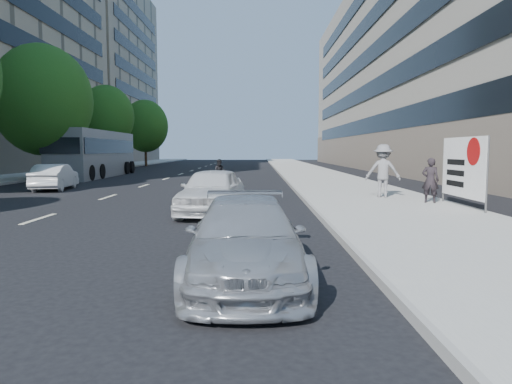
{
  "coord_description": "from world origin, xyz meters",
  "views": [
    {
      "loc": [
        -0.32,
        -10.74,
        1.95
      ],
      "look_at": [
        -0.36,
        1.59,
        0.81
      ],
      "focal_mm": 32.0,
      "sensor_mm": 36.0,
      "label": 1
    }
  ],
  "objects_px": {
    "jogger": "(383,171)",
    "bus": "(96,154)",
    "protest_banner": "(463,167)",
    "parked_sedan": "(245,239)",
    "white_sedan_near": "(212,191)",
    "white_sedan_mid": "(55,177)",
    "pedestrian_woman": "(430,180)",
    "motorcycle": "(220,173)"
  },
  "relations": [
    {
      "from": "motorcycle",
      "to": "bus",
      "type": "xyz_separation_m",
      "value": [
        -9.69,
        7.36,
        1.0
      ]
    },
    {
      "from": "pedestrian_woman",
      "to": "parked_sedan",
      "type": "height_order",
      "value": "pedestrian_woman"
    },
    {
      "from": "pedestrian_woman",
      "to": "white_sedan_mid",
      "type": "bearing_deg",
      "value": -0.57
    },
    {
      "from": "protest_banner",
      "to": "parked_sedan",
      "type": "bearing_deg",
      "value": -131.11
    },
    {
      "from": "jogger",
      "to": "white_sedan_near",
      "type": "relative_size",
      "value": 0.49
    },
    {
      "from": "parked_sedan",
      "to": "white_sedan_mid",
      "type": "relative_size",
      "value": 1.09
    },
    {
      "from": "jogger",
      "to": "parked_sedan",
      "type": "relative_size",
      "value": 0.48
    },
    {
      "from": "pedestrian_woman",
      "to": "bus",
      "type": "xyz_separation_m",
      "value": [
        -17.71,
        17.87,
        0.72
      ]
    },
    {
      "from": "parked_sedan",
      "to": "white_sedan_mid",
      "type": "bearing_deg",
      "value": 120.44
    },
    {
      "from": "motorcycle",
      "to": "bus",
      "type": "relative_size",
      "value": 0.17
    },
    {
      "from": "jogger",
      "to": "bus",
      "type": "distance_m",
      "value": 23.06
    },
    {
      "from": "white_sedan_mid",
      "to": "bus",
      "type": "relative_size",
      "value": 0.32
    },
    {
      "from": "pedestrian_woman",
      "to": "motorcycle",
      "type": "bearing_deg",
      "value": -30.27
    },
    {
      "from": "motorcycle",
      "to": "jogger",
      "type": "bearing_deg",
      "value": -45.21
    },
    {
      "from": "jogger",
      "to": "protest_banner",
      "type": "distance_m",
      "value": 3.42
    },
    {
      "from": "parked_sedan",
      "to": "white_sedan_near",
      "type": "distance_m",
      "value": 7.12
    },
    {
      "from": "parked_sedan",
      "to": "white_sedan_mid",
      "type": "distance_m",
      "value": 18.19
    },
    {
      "from": "pedestrian_woman",
      "to": "parked_sedan",
      "type": "distance_m",
      "value": 10.63
    },
    {
      "from": "protest_banner",
      "to": "jogger",
      "type": "bearing_deg",
      "value": 120.12
    },
    {
      "from": "jogger",
      "to": "motorcycle",
      "type": "bearing_deg",
      "value": -37.75
    },
    {
      "from": "white_sedan_mid",
      "to": "bus",
      "type": "height_order",
      "value": "bus"
    },
    {
      "from": "parked_sedan",
      "to": "white_sedan_near",
      "type": "relative_size",
      "value": 1.01
    },
    {
      "from": "white_sedan_near",
      "to": "jogger",
      "type": "bearing_deg",
      "value": 35.96
    },
    {
      "from": "parked_sedan",
      "to": "protest_banner",
      "type": "bearing_deg",
      "value": 47.09
    },
    {
      "from": "white_sedan_mid",
      "to": "motorcycle",
      "type": "bearing_deg",
      "value": -161.58
    },
    {
      "from": "protest_banner",
      "to": "white_sedan_near",
      "type": "xyz_separation_m",
      "value": [
        -7.88,
        -0.64,
        -0.7
      ]
    },
    {
      "from": "protest_banner",
      "to": "bus",
      "type": "bearing_deg",
      "value": 134.07
    },
    {
      "from": "protest_banner",
      "to": "motorcycle",
      "type": "relative_size",
      "value": 1.49
    },
    {
      "from": "pedestrian_woman",
      "to": "bus",
      "type": "distance_m",
      "value": 25.17
    },
    {
      "from": "jogger",
      "to": "pedestrian_woman",
      "type": "distance_m",
      "value": 2.2
    },
    {
      "from": "bus",
      "to": "white_sedan_near",
      "type": "bearing_deg",
      "value": -63.0
    },
    {
      "from": "jogger",
      "to": "bus",
      "type": "xyz_separation_m",
      "value": [
        -16.62,
        15.98,
        0.48
      ]
    },
    {
      "from": "white_sedan_mid",
      "to": "bus",
      "type": "distance_m",
      "value": 11.41
    },
    {
      "from": "jogger",
      "to": "parked_sedan",
      "type": "height_order",
      "value": "jogger"
    },
    {
      "from": "white_sedan_near",
      "to": "bus",
      "type": "height_order",
      "value": "bus"
    },
    {
      "from": "protest_banner",
      "to": "motorcycle",
      "type": "height_order",
      "value": "protest_banner"
    },
    {
      "from": "protest_banner",
      "to": "parked_sedan",
      "type": "relative_size",
      "value": 0.73
    },
    {
      "from": "jogger",
      "to": "white_sedan_mid",
      "type": "xyz_separation_m",
      "value": [
        -14.67,
        4.78,
        -0.52
      ]
    },
    {
      "from": "pedestrian_woman",
      "to": "white_sedan_mid",
      "type": "relative_size",
      "value": 0.4
    },
    {
      "from": "pedestrian_woman",
      "to": "bus",
      "type": "relative_size",
      "value": 0.13
    },
    {
      "from": "protest_banner",
      "to": "motorcycle",
      "type": "xyz_separation_m",
      "value": [
        -8.64,
        11.57,
        -0.76
      ]
    },
    {
      "from": "motorcycle",
      "to": "white_sedan_mid",
      "type": "bearing_deg",
      "value": -147.63
    }
  ]
}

